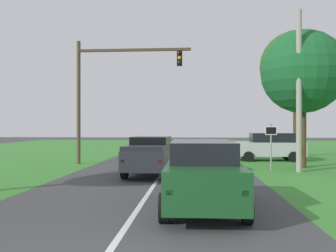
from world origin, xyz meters
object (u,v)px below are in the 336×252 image
object	(u,v)px
keep_moving_sign	(271,141)
oak_tree_right	(295,66)
red_suv_near	(203,173)
crossing_suv_far	(269,146)
utility_pole_right	(299,91)
extra_tree_1	(303,72)
traffic_light	(107,83)
pickup_truck_lead	(152,155)

from	to	relation	value
keep_moving_sign	oak_tree_right	bearing A→B (deg)	67.33
red_suv_near	keep_moving_sign	bearing A→B (deg)	66.81
keep_moving_sign	crossing_suv_far	xyz separation A→B (m)	(1.08, 5.70, -0.60)
utility_pole_right	extra_tree_1	bearing A→B (deg)	68.26
oak_tree_right	extra_tree_1	size ratio (longest dim) A/B	1.25
utility_pole_right	keep_moving_sign	bearing A→B (deg)	163.89
traffic_light	crossing_suv_far	size ratio (longest dim) A/B	1.64
red_suv_near	crossing_suv_far	bearing A→B (deg)	71.51
red_suv_near	pickup_truck_lead	world-z (taller)	red_suv_near
red_suv_near	crossing_suv_far	xyz separation A→B (m)	(4.85, 14.50, -0.03)
red_suv_near	pickup_truck_lead	xyz separation A→B (m)	(-2.26, 6.93, -0.04)
pickup_truck_lead	crossing_suv_far	bearing A→B (deg)	46.82
red_suv_near	pickup_truck_lead	distance (m)	7.29
red_suv_near	traffic_light	size ratio (longest dim) A/B	0.65
keep_moving_sign	pickup_truck_lead	bearing A→B (deg)	-162.75
red_suv_near	extra_tree_1	bearing A→B (deg)	60.50
red_suv_near	oak_tree_right	distance (m)	20.14
crossing_suv_far	utility_pole_right	distance (m)	6.86
pickup_truck_lead	oak_tree_right	size ratio (longest dim) A/B	0.57
oak_tree_right	utility_pole_right	world-z (taller)	oak_tree_right
red_suv_near	crossing_suv_far	size ratio (longest dim) A/B	1.06
pickup_truck_lead	oak_tree_right	bearing A→B (deg)	47.92
red_suv_near	crossing_suv_far	world-z (taller)	red_suv_near
traffic_light	crossing_suv_far	bearing A→B (deg)	15.49
pickup_truck_lead	utility_pole_right	world-z (taller)	utility_pole_right
pickup_truck_lead	red_suv_near	bearing A→B (deg)	-71.94
pickup_truck_lead	keep_moving_sign	world-z (taller)	keep_moving_sign
red_suv_near	crossing_suv_far	distance (m)	15.29
oak_tree_right	crossing_suv_far	bearing A→B (deg)	-129.35
traffic_light	oak_tree_right	xyz separation A→B (m)	(13.06, 6.12, 1.90)
pickup_truck_lead	keep_moving_sign	size ratio (longest dim) A/B	2.23
pickup_truck_lead	traffic_light	bearing A→B (deg)	125.19
traffic_light	utility_pole_right	size ratio (longest dim) A/B	0.92
traffic_light	utility_pole_right	xyz separation A→B (m)	(10.65, -3.20, -0.88)
extra_tree_1	red_suv_near	bearing A→B (deg)	-119.50
oak_tree_right	utility_pole_right	xyz separation A→B (m)	(-2.41, -9.31, -2.78)
pickup_truck_lead	extra_tree_1	xyz separation A→B (m)	(8.11, 3.42, 4.40)
red_suv_near	utility_pole_right	world-z (taller)	utility_pole_right
extra_tree_1	utility_pole_right	bearing A→B (deg)	-111.74
pickup_truck_lead	oak_tree_right	distance (m)	15.73
traffic_light	keep_moving_sign	world-z (taller)	traffic_light
pickup_truck_lead	crossing_suv_far	size ratio (longest dim) A/B	1.17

